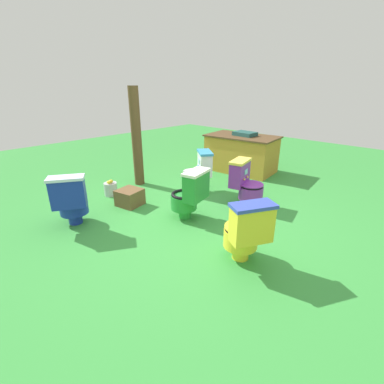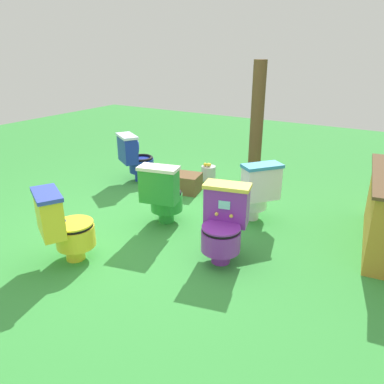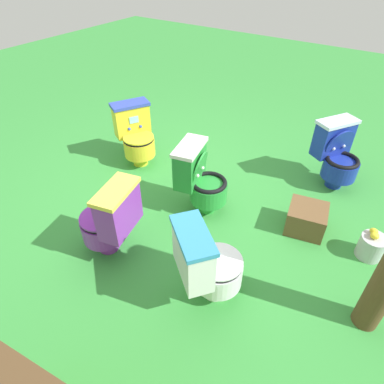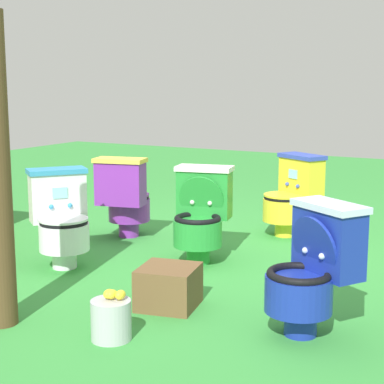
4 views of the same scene
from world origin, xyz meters
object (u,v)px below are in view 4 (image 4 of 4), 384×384
object	(u,v)px
toilet_yellow	(292,195)
lemon_bucket	(111,319)
small_crate	(169,287)
toilet_purple	(125,197)
toilet_blue	(313,268)
toilet_white	(61,217)
toilet_green	(201,213)

from	to	relation	value
toilet_yellow	lemon_bucket	bearing A→B (deg)	118.43
small_crate	toilet_purple	bearing A→B (deg)	42.92
toilet_blue	toilet_white	world-z (taller)	same
toilet_yellow	toilet_blue	xyz separation A→B (m)	(-2.11, -0.89, 0.00)
toilet_blue	small_crate	distance (m)	0.94
small_crate	toilet_yellow	bearing A→B (deg)	-0.34
toilet_green	lemon_bucket	distance (m)	1.64
toilet_blue	lemon_bucket	bearing A→B (deg)	65.66
lemon_bucket	toilet_yellow	bearing A→B (deg)	-0.51
toilet_yellow	toilet_purple	bearing A→B (deg)	62.25
toilet_white	small_crate	size ratio (longest dim) A/B	2.09
toilet_purple	toilet_green	bearing A→B (deg)	-31.98
toilet_green	small_crate	distance (m)	1.08
toilet_white	small_crate	distance (m)	1.25
toilet_yellow	small_crate	distance (m)	2.15
toilet_green	toilet_white	size ratio (longest dim) A/B	1.00
toilet_blue	toilet_white	distance (m)	2.10
toilet_blue	toilet_green	xyz separation A→B (m)	(0.98, 1.22, 0.00)
toilet_white	toilet_blue	bearing A→B (deg)	118.56
toilet_green	lemon_bucket	xyz separation A→B (m)	(-1.60, -0.30, -0.26)
small_crate	lemon_bucket	size ratio (longest dim) A/B	1.26
toilet_green	lemon_bucket	bearing A→B (deg)	87.78
lemon_bucket	toilet_purple	bearing A→B (deg)	32.53
toilet_white	toilet_yellow	bearing A→B (deg)	-175.57
toilet_white	toilet_purple	bearing A→B (deg)	-137.81
toilet_purple	toilet_blue	bearing A→B (deg)	-44.48
toilet_purple	toilet_green	size ratio (longest dim) A/B	1.00
toilet_green	small_crate	xyz separation A→B (m)	(-1.01, -0.31, -0.25)
toilet_green	lemon_bucket	world-z (taller)	toilet_green
toilet_white	lemon_bucket	world-z (taller)	toilet_white
toilet_purple	toilet_white	size ratio (longest dim) A/B	1.00
small_crate	lemon_bucket	distance (m)	0.59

